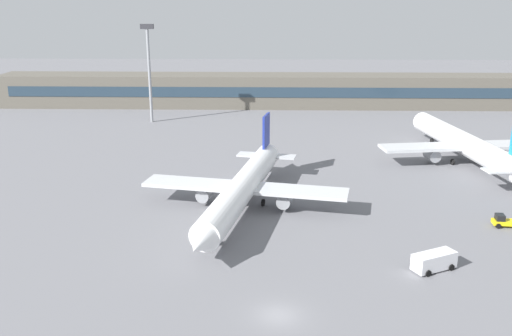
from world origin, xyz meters
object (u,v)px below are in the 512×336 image
airplane_mid (463,143)px  baggage_tug_yellow (504,221)px  service_van_white (434,261)px  floodlight_tower_west (149,66)px  airplane_near (242,188)px

airplane_mid → baggage_tug_yellow: size_ratio=12.60×
baggage_tug_yellow → service_van_white: bearing=-135.2°
service_van_white → floodlight_tower_west: (-48.59, 79.20, 12.82)m
airplane_mid → baggage_tug_yellow: (-4.58, -32.69, -2.74)m
airplane_near → airplane_mid: airplane_mid is taller
airplane_mid → floodlight_tower_west: size_ratio=1.96×
airplane_mid → service_van_white: size_ratio=8.44×
baggage_tug_yellow → airplane_mid: bearing=82.0°
airplane_near → service_van_white: (22.85, -18.50, -2.21)m
baggage_tug_yellow → service_van_white: service_van_white is taller
airplane_mid → baggage_tug_yellow: 33.12m
airplane_mid → service_van_white: 49.11m
airplane_near → floodlight_tower_west: (-25.74, 60.70, 10.61)m
airplane_mid → service_van_white: (-17.71, -45.74, -2.42)m
airplane_mid → floodlight_tower_west: 74.99m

